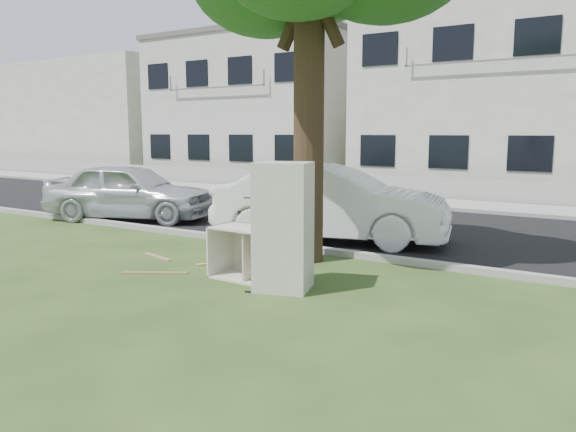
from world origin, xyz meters
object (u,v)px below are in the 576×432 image
Objects in this scene: cabinet at (245,253)px; car_center at (331,203)px; fridge at (283,227)px; car_left at (130,191)px.

car_center is (-0.32, 3.47, 0.40)m from cabinet.
fridge is 0.42× the size of car_left.
car_center is (-1.16, 3.66, -0.13)m from fridge.
car_center is 5.90m from car_left.
fridge reaches higher than car_center.
fridge is 3.84m from car_center.
cabinet is 3.51m from car_center.
car_center reaches higher than cabinet.
fridge is at bearing -176.57° from car_center.
car_center is at bearing -107.13° from car_left.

